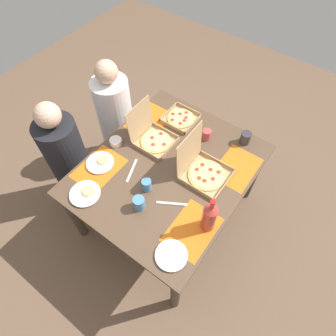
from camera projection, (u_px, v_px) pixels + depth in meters
name	position (u px, v px, depth m)	size (l,w,h in m)	color
ground_plane	(168.00, 213.00, 2.70)	(6.00, 6.00, 0.00)	brown
dining_table	(168.00, 176.00, 2.18)	(1.32, 1.11, 0.73)	#3F3328
placemat_near_left	(192.00, 230.00, 1.83)	(0.36, 0.26, 0.00)	orange
placemat_near_right	(237.00, 168.00, 2.10)	(0.36, 0.26, 0.00)	orange
placemat_far_left	(99.00, 168.00, 2.10)	(0.36, 0.26, 0.00)	orange
placemat_far_right	(149.00, 120.00, 2.37)	(0.36, 0.26, 0.00)	orange
pizza_box_center	(152.00, 137.00, 2.21)	(0.27, 0.30, 0.30)	tan
pizza_box_corner_right	(181.00, 118.00, 2.37)	(0.25, 0.25, 0.04)	tan
pizza_box_corner_left	(203.00, 169.00, 2.03)	(0.30, 0.32, 0.34)	tan
plate_far_left	(100.00, 163.00, 2.12)	(0.20, 0.20, 0.03)	white
plate_far_right	(171.00, 255.00, 1.72)	(0.20, 0.20, 0.02)	white
plate_middle	(85.00, 194.00, 1.97)	(0.21, 0.21, 0.03)	white
soda_bottle	(209.00, 217.00, 1.73)	(0.09, 0.09, 0.32)	#B2382D
cup_red	(245.00, 138.00, 2.20)	(0.08, 0.08, 0.10)	#333338
cup_clear_right	(139.00, 203.00, 1.88)	(0.08, 0.08, 0.10)	teal
cup_spare	(207.00, 135.00, 2.23)	(0.07, 0.07, 0.09)	#BF4742
cup_dark	(147.00, 185.00, 1.96)	(0.07, 0.07, 0.09)	teal
condiment_bowl	(116.00, 142.00, 2.22)	(0.10, 0.10, 0.04)	white
knife_by_far_left	(172.00, 203.00, 1.93)	(0.21, 0.02, 0.01)	#B7B7BC
knife_by_near_right	(132.00, 170.00, 2.08)	(0.21, 0.02, 0.01)	#B7B7BC
diner_left_seat	(69.00, 160.00, 2.42)	(0.32, 0.32, 1.12)	black
diner_right_seat	(116.00, 119.00, 2.70)	(0.32, 0.32, 1.12)	white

